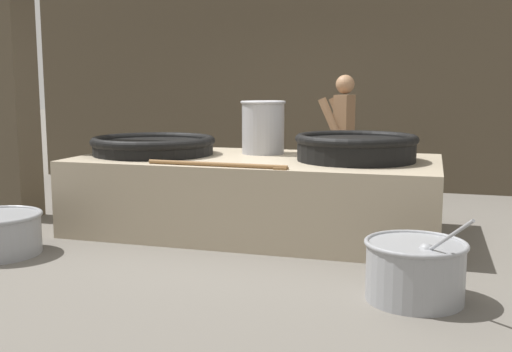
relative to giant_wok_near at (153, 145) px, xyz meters
The scene contains 10 objects.
ground_plane 1.45m from the giant_wok_near, ahead, with size 60.00×60.00×0.00m, color #666059.
back_wall 3.51m from the giant_wok_near, 69.55° to the left, with size 9.28×0.24×4.13m, color #4C4233.
support_pillar 2.07m from the giant_wok_near, behind, with size 0.42×0.42×4.13m, color #4C4233.
hearth_platform 1.25m from the giant_wok_near, ahead, with size 3.71×1.78×0.78m.
giant_wok_near is the anchor object (origin of this frame).
giant_wok_far 2.18m from the giant_wok_near, ahead, with size 1.21×1.21×0.26m.
stock_pot 1.21m from the giant_wok_near, 20.53° to the left, with size 0.50×0.50×0.58m.
stirring_paddle 1.31m from the giant_wok_near, 35.73° to the right, with size 1.37×0.13×0.04m.
cook 2.34m from the giant_wok_near, 37.56° to the left, with size 0.41×0.62×1.65m.
prep_bowl_vegetables 3.34m from the giant_wok_near, 30.48° to the right, with size 0.72×0.83×0.71m.
Camera 1 is at (1.75, -5.92, 1.49)m, focal length 42.00 mm.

